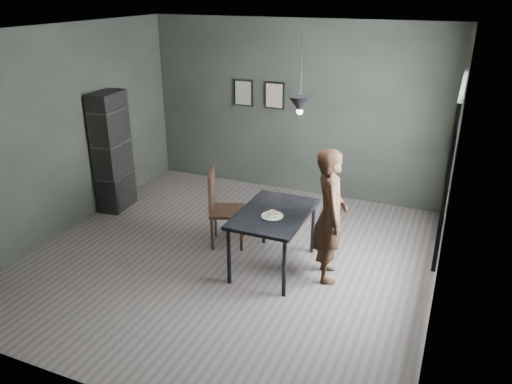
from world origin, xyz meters
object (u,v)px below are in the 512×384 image
at_px(shelf_unit, 112,152).
at_px(woman, 330,216).
at_px(pendant_lamp, 300,104).
at_px(cafe_table, 274,218).
at_px(white_plate, 272,217).
at_px(wood_chair, 220,204).

bearing_deg(shelf_unit, woman, -17.40).
bearing_deg(woman, pendant_lamp, 63.08).
height_order(cafe_table, pendant_lamp, pendant_lamp).
bearing_deg(white_plate, pendant_lamp, 47.02).
height_order(white_plate, pendant_lamp, pendant_lamp).
xyz_separation_m(woman, wood_chair, (-1.54, 0.25, -0.22)).
relative_size(woman, wood_chair, 1.56).
xyz_separation_m(white_plate, pendant_lamp, (0.22, 0.23, 1.29)).
bearing_deg(pendant_lamp, cafe_table, -158.20).
relative_size(white_plate, wood_chair, 0.22).
bearing_deg(shelf_unit, cafe_table, -20.78).
bearing_deg(woman, white_plate, 85.68).
bearing_deg(wood_chair, cafe_table, -40.24).
distance_m(woman, shelf_unit, 3.66).
height_order(cafe_table, white_plate, white_plate).
xyz_separation_m(wood_chair, shelf_unit, (-2.05, 0.44, 0.32)).
bearing_deg(white_plate, shelf_unit, 163.44).
bearing_deg(shelf_unit, wood_chair, -18.61).
distance_m(cafe_table, woman, 0.69).
xyz_separation_m(cafe_table, wood_chair, (-0.87, 0.30, -0.08)).
xyz_separation_m(wood_chair, pendant_lamp, (1.12, -0.20, 1.46)).
height_order(cafe_table, woman, woman).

